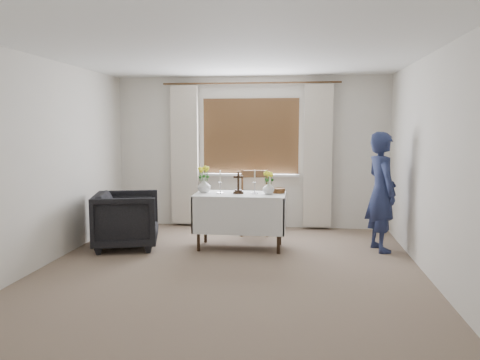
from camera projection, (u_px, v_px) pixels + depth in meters
name	position (u px, v px, depth m)	size (l,w,h in m)	color
ground	(229.00, 271.00, 5.46)	(5.00, 5.00, 0.00)	gray
altar_table	(240.00, 221.00, 6.47)	(1.24, 0.64, 0.76)	white
wooden_chair	(254.00, 203.00, 7.31)	(0.46, 0.46, 0.99)	brown
armchair	(127.00, 220.00, 6.48)	(0.84, 0.86, 0.78)	black
person	(381.00, 192.00, 6.29)	(0.59, 0.39, 1.61)	navy
radiator	(250.00, 209.00, 7.81)	(1.10, 0.10, 0.60)	silver
wooden_cross	(238.00, 182.00, 6.42)	(0.14, 0.10, 0.31)	black
candlestick_left	(220.00, 182.00, 6.44)	(0.09, 0.09, 0.32)	silver
candlestick_right	(255.00, 182.00, 6.40)	(0.09, 0.09, 0.33)	silver
flower_vase_left	(204.00, 186.00, 6.53)	(0.19, 0.19, 0.19)	silver
flower_vase_right	(268.00, 188.00, 6.38)	(0.16, 0.16, 0.17)	silver
wicker_basket	(279.00, 191.00, 6.49)	(0.18, 0.18, 0.07)	brown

